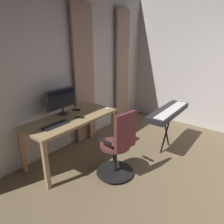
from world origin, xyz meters
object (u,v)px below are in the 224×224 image
cell_phone_face_up (76,110)px  piano_keyboard (168,112)px  desk (72,123)px  computer_monitor (62,99)px  computer_mouse (107,109)px  cell_phone_by_monitor (80,117)px  computer_keyboard (56,125)px  office_chair (118,148)px

cell_phone_face_up → piano_keyboard: (-0.97, 1.30, -0.04)m
desk → computer_monitor: bearing=-93.8°
desk → computer_mouse: size_ratio=15.39×
cell_phone_face_up → cell_phone_by_monitor: same height
desk → cell_phone_by_monitor: 0.17m
cell_phone_by_monitor → computer_keyboard: bearing=-37.0°
computer_monitor → office_chair: bearing=93.2°
computer_keyboard → cell_phone_by_monitor: computer_keyboard is taller
office_chair → computer_monitor: computer_monitor is taller
computer_monitor → computer_mouse: 0.81m
piano_keyboard → desk: bearing=-42.7°
computer_keyboard → piano_keyboard: 1.91m
office_chair → computer_mouse: 0.92m
computer_mouse → cell_phone_by_monitor: computer_mouse is taller
computer_monitor → computer_keyboard: size_ratio=1.41×
computer_monitor → computer_mouse: (-0.63, 0.45, -0.24)m
computer_mouse → cell_phone_by_monitor: bearing=-10.8°
computer_keyboard → computer_monitor: bearing=-141.0°
desk → office_chair: 0.92m
desk → computer_mouse: 0.69m
cell_phone_face_up → cell_phone_by_monitor: 0.38m
desk → computer_monitor: 0.41m
cell_phone_face_up → office_chair: bearing=45.6°
office_chair → cell_phone_by_monitor: (0.00, -0.77, 0.29)m
office_chair → piano_keyboard: size_ratio=0.88×
desk → piano_keyboard: size_ratio=1.30×
desk → computer_monitor: (-0.01, -0.22, 0.35)m
desk → cell_phone_face_up: bearing=-146.2°
office_chair → desk: bearing=103.4°
computer_keyboard → piano_keyboard: size_ratio=0.35×
computer_mouse → piano_keyboard: 1.07m
cell_phone_face_up → piano_keyboard: size_ratio=0.12×
cell_phone_face_up → desk: bearing=0.4°
cell_phone_by_monitor → computer_mouse: bearing=137.6°
office_chair → cell_phone_by_monitor: 0.82m
office_chair → cell_phone_by_monitor: office_chair is taller
office_chair → computer_monitor: (0.06, -1.11, 0.54)m
office_chair → cell_phone_face_up: 1.14m
desk → computer_mouse: (-0.64, 0.23, 0.11)m
computer_keyboard → cell_phone_face_up: size_ratio=2.88×
desk → cell_phone_by_monitor: cell_phone_by_monitor is taller
computer_monitor → cell_phone_face_up: (-0.27, 0.03, -0.25)m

